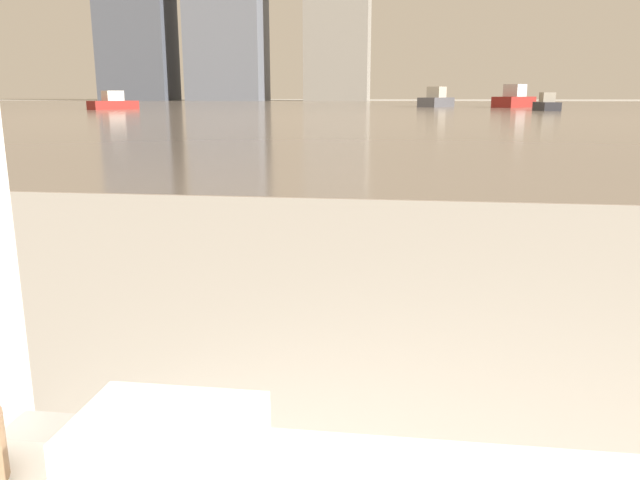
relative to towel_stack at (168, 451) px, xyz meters
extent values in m
cube|color=silver|center=(0.00, 0.00, -0.04)|extent=(0.28, 0.20, 0.04)
cube|color=silver|center=(0.00, 0.00, 0.00)|extent=(0.28, 0.20, 0.04)
cube|color=silver|center=(0.00, 0.00, 0.04)|extent=(0.28, 0.20, 0.04)
cube|color=gray|center=(0.05, 61.21, -0.63)|extent=(180.00, 110.00, 0.01)
cube|color=maroon|center=(10.11, 59.43, -0.14)|extent=(4.59, 5.63, 0.96)
cube|color=silver|center=(10.11, 59.43, 0.89)|extent=(2.28, 2.48, 1.10)
cube|color=#4C4C51|center=(3.13, 60.72, -0.18)|extent=(3.68, 5.25, 0.87)
cube|color=#B2A893|center=(3.13, 60.72, 0.75)|extent=(1.93, 2.23, 1.00)
cube|color=#2D2D33|center=(10.58, 47.92, -0.32)|extent=(1.38, 3.53, 0.61)
cube|color=#B2A893|center=(10.58, 47.92, 0.33)|extent=(0.94, 1.35, 0.69)
cube|color=maroon|center=(-22.60, 46.79, -0.28)|extent=(3.21, 3.95, 0.67)
cube|color=silver|center=(-22.60, 46.79, 0.44)|extent=(1.59, 1.73, 0.77)
cube|color=#4C515B|center=(-50.83, 117.21, 13.06)|extent=(13.28, 8.88, 27.39)
cube|color=slate|center=(-33.17, 117.21, 17.17)|extent=(13.91, 10.30, 35.61)
cube|color=gray|center=(-12.39, 117.21, 16.44)|extent=(11.39, 10.12, 34.13)
camera|label=1|loc=(0.35, -0.83, 0.54)|focal=35.00mm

